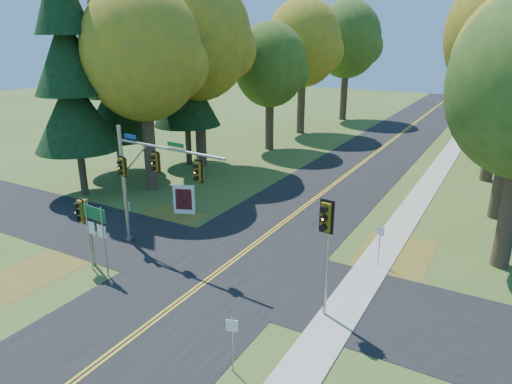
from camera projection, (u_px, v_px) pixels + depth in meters
The scene contains 27 objects.
ground at pixel (202, 285), 20.46m from camera, with size 160.00×160.00×0.00m, color #3E511C.
road_main at pixel (202, 284), 20.46m from camera, with size 8.00×160.00×0.02m, color black.
road_cross at pixel (226, 266), 22.10m from camera, with size 60.00×6.00×0.02m, color black.
centerline_left at pixel (200, 284), 20.50m from camera, with size 0.10×160.00×0.01m, color gold.
centerline_right at pixel (204, 285), 20.41m from camera, with size 0.10×160.00×0.01m, color gold.
sidewalk_east at pixel (332, 325), 17.55m from camera, with size 1.60×160.00×0.06m, color #9E998E.
leaf_patch_w_near at pixel (152, 226), 26.79m from camera, with size 4.00×6.00×0.00m, color brown.
leaf_patch_e at pixel (388, 265), 22.21m from camera, with size 3.50×8.00×0.00m, color brown.
leaf_patch_w_far at pixel (35, 272), 21.51m from camera, with size 3.00×5.00×0.00m, color brown.
tree_w_a at pixel (144, 53), 30.30m from camera, with size 8.00×8.00×14.15m.
tree_w_b at pixel (198, 39), 35.96m from camera, with size 8.60×8.60×15.38m.
tree_w_c at pixel (271, 66), 42.45m from camera, with size 6.80×6.80×11.91m.
tree_e_c at pixel (512, 34), 31.83m from camera, with size 8.80×8.80×15.79m.
tree_w_d at pixel (304, 43), 49.28m from camera, with size 8.20×8.20×14.56m.
tree_e_d at pixel (502, 64), 40.45m from camera, with size 7.00×7.00×12.32m.
tree_w_e at pixel (348, 40), 57.58m from camera, with size 8.40×8.40×14.97m.
pine_a at pixel (68, 59), 29.20m from camera, with size 5.60×5.60×19.48m.
pine_b at pixel (112, 70), 34.34m from camera, with size 5.60×5.60×17.31m.
pine_c at pixel (184, 47), 36.54m from camera, with size 5.60×5.60×20.56m.
traffic_mast at pixel (145, 175), 22.52m from camera, with size 6.98×0.96×6.35m.
east_signal_pole at pixel (326, 230), 16.87m from camera, with size 0.58×0.66×4.98m.
ped_signal_pole at pixel (83, 216), 21.26m from camera, with size 0.53×0.64×3.50m.
route_sign_cluster at pixel (95, 226), 20.75m from camera, with size 1.58×0.21×3.40m.
info_kiosk at pixel (184, 200), 28.37m from camera, with size 1.30×0.67×1.84m.
reg_sign_e_north at pixel (380, 238), 21.77m from camera, with size 0.39×0.15×2.10m.
reg_sign_e_south at pixel (232, 335), 14.74m from camera, with size 0.38×0.17×2.06m.
reg_sign_w at pixel (128, 213), 24.53m from camera, with size 0.42×0.12×2.24m.
Camera 1 is at (11.04, -14.42, 10.60)m, focal length 32.00 mm.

